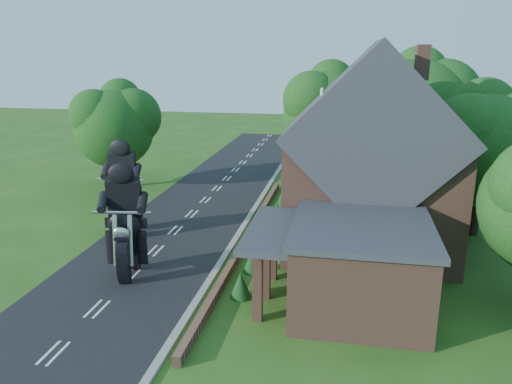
% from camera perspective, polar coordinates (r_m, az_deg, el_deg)
% --- Properties ---
extents(ground, '(120.00, 120.00, 0.00)m').
position_cam_1_polar(ground, '(23.31, -14.21, -9.33)').
color(ground, '#264F16').
rests_on(ground, ground).
extents(road, '(7.00, 80.00, 0.02)m').
position_cam_1_polar(road, '(23.30, -14.21, -9.31)').
color(road, black).
rests_on(road, ground).
extents(kerb, '(0.30, 80.00, 0.12)m').
position_cam_1_polar(kerb, '(22.07, -5.44, -10.20)').
color(kerb, gray).
rests_on(kerb, ground).
extents(garden_wall, '(0.30, 22.00, 0.40)m').
position_cam_1_polar(garden_wall, '(26.32, -1.08, -5.37)').
color(garden_wall, brown).
rests_on(garden_wall, ground).
extents(house, '(9.54, 8.64, 10.24)m').
position_cam_1_polar(house, '(25.61, 13.06, 3.31)').
color(house, brown).
rests_on(house, ground).
extents(annex, '(7.05, 5.94, 3.44)m').
position_cam_1_polar(annex, '(19.88, 11.44, -8.09)').
color(annex, brown).
rests_on(annex, ground).
extents(tree_house_right, '(6.51, 6.00, 8.40)m').
position_cam_1_polar(tree_house_right, '(28.94, 25.31, 5.31)').
color(tree_house_right, black).
rests_on(tree_house_right, ground).
extents(tree_behind_house, '(7.81, 7.20, 10.08)m').
position_cam_1_polar(tree_behind_house, '(35.65, 18.71, 9.41)').
color(tree_behind_house, black).
rests_on(tree_behind_house, ground).
extents(tree_behind_left, '(6.94, 6.40, 9.16)m').
position_cam_1_polar(tree_behind_left, '(36.37, 8.90, 9.37)').
color(tree_behind_left, black).
rests_on(tree_behind_left, ground).
extents(tree_far_road, '(6.08, 5.60, 7.84)m').
position_cam_1_polar(tree_far_road, '(37.19, -15.37, 7.75)').
color(tree_far_road, black).
rests_on(tree_far_road, ground).
extents(shrub_a, '(0.90, 0.90, 1.10)m').
position_cam_1_polar(shrub_a, '(20.61, -1.77, -10.59)').
color(shrub_a, '#113714').
rests_on(shrub_a, ground).
extents(shrub_b, '(0.90, 0.90, 1.10)m').
position_cam_1_polar(shrub_b, '(22.83, -0.40, -7.85)').
color(shrub_b, '#113714').
rests_on(shrub_b, ground).
extents(shrub_c, '(0.90, 0.90, 1.10)m').
position_cam_1_polar(shrub_c, '(25.10, 0.70, -5.59)').
color(shrub_c, '#113714').
rests_on(shrub_c, ground).
extents(shrub_d, '(0.90, 0.90, 1.10)m').
position_cam_1_polar(shrub_d, '(29.75, 2.38, -2.12)').
color(shrub_d, '#113714').
rests_on(shrub_d, ground).
extents(shrub_e, '(0.90, 0.90, 1.10)m').
position_cam_1_polar(shrub_e, '(32.11, 3.03, -0.77)').
color(shrub_e, '#113714').
rests_on(shrub_e, ground).
extents(shrub_f, '(0.90, 0.90, 1.10)m').
position_cam_1_polar(shrub_f, '(34.50, 3.59, 0.40)').
color(shrub_f, '#113714').
rests_on(shrub_f, ground).
extents(motorcycle_lead, '(0.68, 1.73, 1.57)m').
position_cam_1_polar(motorcycle_lead, '(22.96, -14.33, -7.60)').
color(motorcycle_lead, black).
rests_on(motorcycle_lead, ground).
extents(motorcycle_follow, '(0.48, 1.72, 1.59)m').
position_cam_1_polar(motorcycle_follow, '(28.17, -14.54, -3.16)').
color(motorcycle_follow, black).
rests_on(motorcycle_follow, ground).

